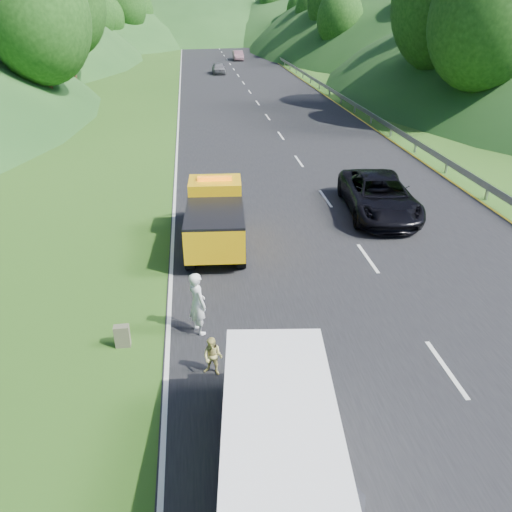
{
  "coord_description": "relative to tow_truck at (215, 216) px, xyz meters",
  "views": [
    {
      "loc": [
        -2.93,
        -11.05,
        8.2
      ],
      "look_at": [
        -1.23,
        2.21,
        1.3
      ],
      "focal_mm": 35.0,
      "sensor_mm": 36.0,
      "label": 1
    }
  ],
  "objects": [
    {
      "name": "ground",
      "position": [
        2.26,
        -5.9,
        -1.12
      ],
      "size": [
        320.0,
        320.0,
        0.0
      ],
      "primitive_type": "plane",
      "color": "#38661E",
      "rests_on": "ground"
    },
    {
      "name": "road_surface",
      "position": [
        5.26,
        34.1,
        -1.11
      ],
      "size": [
        14.0,
        200.0,
        0.02
      ],
      "primitive_type": "cube",
      "color": "black",
      "rests_on": "ground"
    },
    {
      "name": "guardrail",
      "position": [
        12.56,
        46.6,
        -1.12
      ],
      "size": [
        0.06,
        140.0,
        1.52
      ],
      "primitive_type": "cube",
      "color": "gray",
      "rests_on": "ground"
    },
    {
      "name": "tree_line_left",
      "position": [
        -16.74,
        54.1,
        -1.12
      ],
      "size": [
        14.0,
        140.0,
        14.0
      ],
      "primitive_type": null,
      "color": "#2A5D1B",
      "rests_on": "ground"
    },
    {
      "name": "tree_line_right",
      "position": [
        25.26,
        54.1,
        -1.12
      ],
      "size": [
        14.0,
        140.0,
        14.0
      ],
      "primitive_type": null,
      "color": "#2A5D1B",
      "rests_on": "ground"
    },
    {
      "name": "hills_backdrop",
      "position": [
        8.76,
        128.8,
        -1.12
      ],
      "size": [
        201.0,
        288.6,
        44.0
      ],
      "primitive_type": null,
      "color": "#2D5B23",
      "rests_on": "ground"
    },
    {
      "name": "tow_truck",
      "position": [
        0.0,
        0.0,
        0.0
      ],
      "size": [
        2.35,
        5.47,
        2.3
      ],
      "rotation": [
        0.0,
        0.0,
        -0.07
      ],
      "color": "black",
      "rests_on": "ground"
    },
    {
      "name": "white_van",
      "position": [
        0.51,
        -10.89,
        0.08
      ],
      "size": [
        3.28,
        6.26,
        2.14
      ],
      "rotation": [
        0.0,
        0.0,
        -0.11
      ],
      "color": "black",
      "rests_on": "ground"
    },
    {
      "name": "woman",
      "position": [
        -0.8,
        -5.53,
        -1.12
      ],
      "size": [
        0.75,
        0.82,
        1.84
      ],
      "primitive_type": "imported",
      "rotation": [
        0.0,
        0.0,
        2.06
      ],
      "color": "silver",
      "rests_on": "ground"
    },
    {
      "name": "child",
      "position": [
        -0.49,
        -7.34,
        -1.12
      ],
      "size": [
        0.62,
        0.56,
        1.04
      ],
      "primitive_type": "imported",
      "rotation": [
        0.0,
        0.0,
        -0.41
      ],
      "color": "#CBBE6C",
      "rests_on": "ground"
    },
    {
      "name": "suitcase",
      "position": [
        -2.81,
        -5.91,
        -0.81
      ],
      "size": [
        0.4,
        0.22,
        0.63
      ],
      "primitive_type": "cube",
      "rotation": [
        0.0,
        0.0,
        0.01
      ],
      "color": "#575641",
      "rests_on": "ground"
    },
    {
      "name": "spare_tire",
      "position": [
        0.38,
        -11.08,
        -1.12
      ],
      "size": [
        0.61,
        0.61,
        0.2
      ],
      "primitive_type": "cylinder",
      "color": "black",
      "rests_on": "ground"
    },
    {
      "name": "passing_suv",
      "position": [
        7.02,
        2.13,
        -1.12
      ],
      "size": [
        3.25,
        6.03,
        1.61
      ],
      "primitive_type": "imported",
      "rotation": [
        0.0,
        0.0,
        -0.1
      ],
      "color": "black",
      "rests_on": "ground"
    },
    {
      "name": "dist_car_a",
      "position": [
        3.05,
        48.08,
        -1.12
      ],
      "size": [
        1.53,
        3.81,
        1.3
      ],
      "primitive_type": "imported",
      "color": "#56555B",
      "rests_on": "ground"
    },
    {
      "name": "dist_car_b",
      "position": [
        6.89,
        63.05,
        -1.12
      ],
      "size": [
        1.41,
        4.03,
        1.33
      ],
      "primitive_type": "imported",
      "color": "#734C59",
      "rests_on": "ground"
    },
    {
      "name": "dist_car_c",
      "position": [
        4.71,
        89.33,
        -1.12
      ],
      "size": [
        2.02,
        4.97,
        1.44
      ],
      "primitive_type": "imported",
      "color": "brown",
      "rests_on": "ground"
    }
  ]
}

